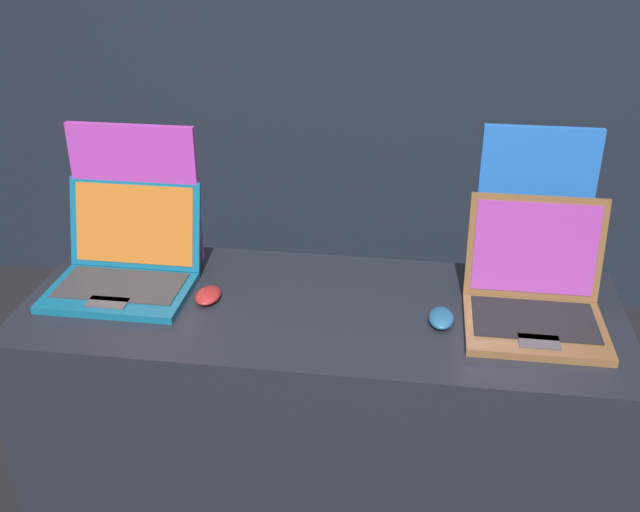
% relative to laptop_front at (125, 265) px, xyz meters
% --- Properties ---
extents(wall_back, '(8.00, 0.05, 2.80)m').
position_rel_laptop_front_xyz_m(wall_back, '(0.56, 1.71, 0.43)').
color(wall_back, black).
rests_on(wall_back, ground_plane).
extents(display_counter, '(1.60, 0.62, 0.91)m').
position_rel_laptop_front_xyz_m(display_counter, '(0.56, -0.04, -0.52)').
color(display_counter, black).
rests_on(display_counter, ground_plane).
extents(laptop_front, '(0.38, 0.33, 0.27)m').
position_rel_laptop_front_xyz_m(laptop_front, '(0.00, 0.00, 0.00)').
color(laptop_front, '#0F5170').
rests_on(laptop_front, display_counter).
extents(mouse_front, '(0.07, 0.10, 0.03)m').
position_rel_laptop_front_xyz_m(mouse_front, '(0.25, -0.05, -0.05)').
color(mouse_front, maroon).
rests_on(mouse_front, display_counter).
extents(promo_stand_front, '(0.37, 0.07, 0.42)m').
position_rel_laptop_front_xyz_m(promo_stand_front, '(-0.00, 0.14, 0.14)').
color(promo_stand_front, black).
rests_on(promo_stand_front, display_counter).
extents(laptop_back, '(0.35, 0.33, 0.30)m').
position_rel_laptop_front_xyz_m(laptop_back, '(1.11, -0.03, 0.01)').
color(laptop_back, brown).
rests_on(laptop_back, display_counter).
extents(mouse_back, '(0.07, 0.11, 0.03)m').
position_rel_laptop_front_xyz_m(mouse_back, '(0.87, -0.08, -0.05)').
color(mouse_back, navy).
rests_on(mouse_back, display_counter).
extents(promo_stand_back, '(0.31, 0.07, 0.45)m').
position_rel_laptop_front_xyz_m(promo_stand_back, '(1.11, 0.18, 0.15)').
color(promo_stand_back, black).
rests_on(promo_stand_back, display_counter).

